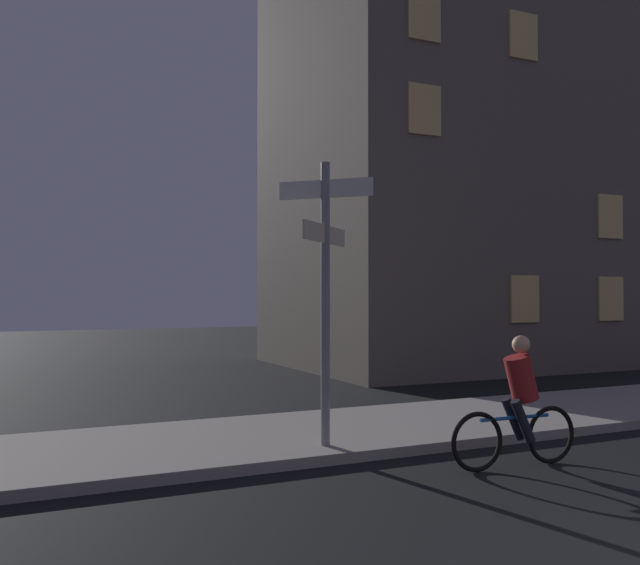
{
  "coord_description": "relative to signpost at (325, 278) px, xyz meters",
  "views": [
    {
      "loc": [
        -5.04,
        -2.72,
        2.11
      ],
      "look_at": [
        -1.4,
        5.05,
        2.26
      ],
      "focal_mm": 38.27,
      "sensor_mm": 36.0,
      "label": 1
    }
  ],
  "objects": [
    {
      "name": "cyclist",
      "position": [
        1.88,
        -1.54,
        -1.58
      ],
      "size": [
        1.82,
        0.34,
        1.61
      ],
      "color": "black",
      "rests_on": "ground_plane"
    },
    {
      "name": "signpost",
      "position": [
        0.0,
        0.0,
        0.0
      ],
      "size": [
        1.13,
        1.13,
        3.72
      ],
      "color": "gray",
      "rests_on": "sidewalk_kerb"
    },
    {
      "name": "sidewalk_kerb",
      "position": [
        1.17,
        1.0,
        -2.26
      ],
      "size": [
        40.0,
        3.02,
        0.14
      ],
      "primitive_type": "cube",
      "color": "gray",
      "rests_on": "ground_plane"
    },
    {
      "name": "building_right_block",
      "position": [
        8.22,
        9.15,
        5.92
      ],
      "size": [
        9.08,
        7.47,
        16.5
      ],
      "color": "#6B6056",
      "rests_on": "ground_plane"
    }
  ]
}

